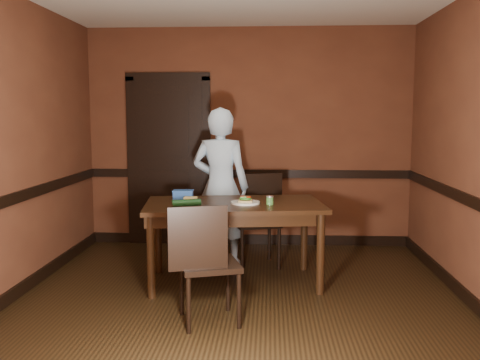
# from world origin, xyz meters

# --- Properties ---
(floor) EXTENTS (4.00, 4.50, 0.01)m
(floor) POSITION_xyz_m (0.00, 0.00, 0.00)
(floor) COLOR black
(floor) RESTS_ON ground
(wall_back) EXTENTS (4.00, 0.02, 2.70)m
(wall_back) POSITION_xyz_m (0.00, 2.25, 1.35)
(wall_back) COLOR #552B19
(wall_back) RESTS_ON ground
(wall_front) EXTENTS (4.00, 0.02, 2.70)m
(wall_front) POSITION_xyz_m (0.00, -2.25, 1.35)
(wall_front) COLOR #552B19
(wall_front) RESTS_ON ground
(wall_left) EXTENTS (0.02, 4.50, 2.70)m
(wall_left) POSITION_xyz_m (-2.00, 0.00, 1.35)
(wall_left) COLOR #552B19
(wall_left) RESTS_ON ground
(dado_back) EXTENTS (4.00, 0.03, 0.10)m
(dado_back) POSITION_xyz_m (0.00, 2.23, 0.90)
(dado_back) COLOR black
(dado_back) RESTS_ON ground
(dado_left) EXTENTS (0.03, 4.50, 0.10)m
(dado_left) POSITION_xyz_m (-1.99, 0.00, 0.90)
(dado_left) COLOR black
(dado_left) RESTS_ON ground
(dado_right) EXTENTS (0.03, 4.50, 0.10)m
(dado_right) POSITION_xyz_m (1.99, 0.00, 0.90)
(dado_right) COLOR black
(dado_right) RESTS_ON ground
(baseboard_back) EXTENTS (4.00, 0.03, 0.12)m
(baseboard_back) POSITION_xyz_m (0.00, 2.23, 0.06)
(baseboard_back) COLOR black
(baseboard_back) RESTS_ON ground
(baseboard_left) EXTENTS (0.03, 4.50, 0.12)m
(baseboard_left) POSITION_xyz_m (-1.99, 0.00, 0.06)
(baseboard_left) COLOR black
(baseboard_left) RESTS_ON ground
(baseboard_right) EXTENTS (0.03, 4.50, 0.12)m
(baseboard_right) POSITION_xyz_m (1.99, 0.00, 0.06)
(baseboard_right) COLOR black
(baseboard_right) RESTS_ON ground
(door) EXTENTS (1.05, 0.07, 2.20)m
(door) POSITION_xyz_m (-1.00, 2.22, 1.09)
(door) COLOR black
(door) RESTS_ON ground
(dining_table) EXTENTS (1.80, 1.16, 0.79)m
(dining_table) POSITION_xyz_m (-0.07, 0.66, 0.40)
(dining_table) COLOR black
(dining_table) RESTS_ON floor
(chair_far) EXTENTS (0.56, 0.56, 0.99)m
(chair_far) POSITION_xyz_m (0.12, 1.26, 0.49)
(chair_far) COLOR black
(chair_far) RESTS_ON floor
(chair_near) EXTENTS (0.56, 0.56, 0.96)m
(chair_near) POSITION_xyz_m (-0.20, -0.35, 0.48)
(chair_near) COLOR black
(chair_near) RESTS_ON floor
(person) EXTENTS (0.68, 0.50, 1.71)m
(person) POSITION_xyz_m (-0.27, 1.33, 0.86)
(person) COLOR silver
(person) RESTS_ON floor
(sandwich_plate) EXTENTS (0.28, 0.28, 0.07)m
(sandwich_plate) POSITION_xyz_m (0.04, 0.62, 0.81)
(sandwich_plate) COLOR white
(sandwich_plate) RESTS_ON dining_table
(sauce_jar) EXTENTS (0.07, 0.07, 0.08)m
(sauce_jar) POSITION_xyz_m (0.27, 0.57, 0.83)
(sauce_jar) COLOR #447E36
(sauce_jar) RESTS_ON dining_table
(cheese_saucer) EXTENTS (0.17, 0.17, 0.05)m
(cheese_saucer) POSITION_xyz_m (-0.49, 0.65, 0.81)
(cheese_saucer) COLOR white
(cheese_saucer) RESTS_ON dining_table
(food_tub) EXTENTS (0.21, 0.15, 0.09)m
(food_tub) POSITION_xyz_m (-0.60, 0.87, 0.84)
(food_tub) COLOR blue
(food_tub) RESTS_ON dining_table
(wrapped_veg) EXTENTS (0.27, 0.16, 0.07)m
(wrapped_veg) POSITION_xyz_m (-0.49, 0.37, 0.83)
(wrapped_veg) COLOR #123D18
(wrapped_veg) RESTS_ON dining_table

